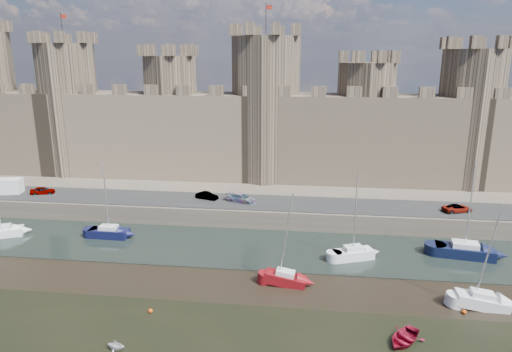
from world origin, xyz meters
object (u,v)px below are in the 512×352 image
Objects in this scene: sailboat_2 at (353,253)px; van at (3,186)px; sailboat_3 at (465,250)px; sailboat_0 at (2,231)px; car_0 at (43,191)px; sailboat_1 at (109,232)px; sailboat_4 at (285,278)px; car_1 at (207,196)px; car_2 at (242,198)px; car_3 at (457,208)px; sailboat_5 at (482,300)px.

van is at bearing 146.33° from sailboat_2.
sailboat_0 is at bearing -170.11° from sailboat_3.
car_0 is 17.06m from sailboat_1.
car_0 is 41.83m from sailboat_4.
sailboat_0 is (-24.42, -10.97, -2.31)m from car_1.
sailboat_1 is at bearing 139.14° from car_2.
car_1 is 0.30× the size of sailboat_3.
car_3 is at bearing -73.28° from car_1.
sailboat_5 reaches higher than car_2.
sailboat_2 is (50.62, -11.21, -2.84)m from van.
car_2 is 0.46× the size of sailboat_0.
car_1 is at bearing 127.08° from sailboat_2.
sailboat_4 is (-7.30, -6.84, -0.08)m from sailboat_2.
sailboat_3 is 22.07m from sailboat_4.
sailboat_3 reaches higher than sailboat_5.
car_1 is 5.20m from car_2.
sailboat_4 reaches higher than sailboat_0.
van reaches higher than car_0.
sailboat_2 is 1.02× the size of sailboat_4.
sailboat_3 reaches higher than sailboat_2.
car_2 is 18.81m from sailboat_2.
sailboat_0 is 44.25m from sailboat_2.
sailboat_2 is at bearing -108.48° from car_2.
van is at bearing 98.44° from sailboat_0.
car_2 is 0.43× the size of sailboat_5.
car_2 is (30.05, -0.16, 0.04)m from car_0.
sailboat_2 is at bearing 48.61° from sailboat_4.
van reaches higher than car_2.
car_0 is at bearing 159.06° from sailboat_4.
van is (-5.92, -0.50, 0.56)m from car_0.
sailboat_5 is (55.69, -20.68, -2.36)m from car_0.
sailboat_5 is (18.28, -2.12, 0.00)m from sailboat_4.
car_0 is at bearing 70.89° from car_3.
sailboat_5 is at bearing -90.43° from sailboat_3.
car_1 is 0.85× the size of car_3.
van is at bearing 110.80° from car_1.
sailboat_1 is 43.01m from sailboat_5.
sailboat_5 is (-3.33, -19.92, -2.32)m from car_3.
car_2 is 0.39× the size of sailboat_3.
sailboat_5 is (-1.85, -11.18, -0.12)m from sailboat_3.
car_3 is 64.94m from van.
sailboat_0 is 0.93× the size of sailboat_5.
sailboat_0 is at bearing 164.10° from car_0.
sailboat_1 is 30.54m from sailboat_2.
car_2 is at bearing -11.57° from van.
car_2 is 0.82× the size of van.
sailboat_5 is (30.79, -21.21, -2.32)m from car_1.
van is 0.56× the size of sailboat_0.
sailboat_5 reaches higher than car_1.
car_1 is 0.34× the size of sailboat_4.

